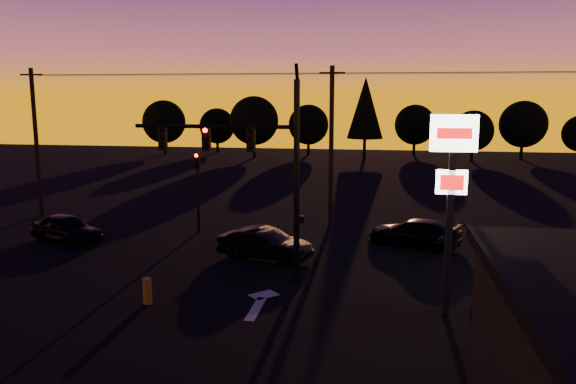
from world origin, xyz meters
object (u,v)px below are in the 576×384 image
bollard (147,291)px  car_mid (265,244)px  car_right (414,233)px  car_left (66,228)px  secondary_signal (198,180)px  traffic_signal_mast (256,159)px  suv_parked (553,348)px  pylon_sign (452,173)px

bollard → car_mid: 6.84m
car_mid → car_right: 7.67m
car_left → car_right: 17.61m
car_mid → secondary_signal: bearing=61.5°
traffic_signal_mast → bollard: traffic_signal_mast is taller
bollard → car_mid: (3.05, 6.12, 0.23)m
secondary_signal → suv_parked: 20.04m
pylon_sign → car_mid: (-7.41, 5.51, -4.21)m
traffic_signal_mast → bollard: 6.39m
traffic_signal_mast → pylon_sign: 7.52m
car_right → secondary_signal: bearing=-71.0°
car_mid → suv_parked: (9.77, -9.34, 0.06)m
car_right → suv_parked: suv_parked is taller
bollard → car_right: bearing=43.9°
secondary_signal → bollard: size_ratio=4.60×
pylon_sign → car_mid: size_ratio=1.58×
traffic_signal_mast → car_left: size_ratio=2.07×
car_left → suv_parked: 23.06m
bollard → suv_parked: suv_parked is taller
traffic_signal_mast → pylon_sign: bearing=-19.4°
pylon_sign → car_right: size_ratio=1.47×
secondary_signal → car_left: size_ratio=1.05×
bollard → traffic_signal_mast: bearing=42.7°
secondary_signal → pylon_sign: bearing=-39.8°
secondary_signal → pylon_sign: 15.75m
bollard → car_left: 10.69m
car_left → pylon_sign: bearing=-89.5°
secondary_signal → bollard: 10.97m
traffic_signal_mast → pylon_sign: (7.10, -2.49, -0.02)m
secondary_signal → pylon_sign: size_ratio=0.64×
traffic_signal_mast → car_left: traffic_signal_mast is taller
traffic_signal_mast → secondary_signal: bearing=123.2°
car_right → suv_parked: size_ratio=0.84×
car_right → car_mid: bearing=-39.2°
secondary_signal → car_right: (11.45, -1.06, -2.19)m
secondary_signal → suv_parked: bearing=-43.9°
secondary_signal → suv_parked: secondary_signal is taller
car_left → car_mid: car_mid is taller
pylon_sign → car_mid: pylon_sign is taller
bollard → car_mid: bearing=63.5°
pylon_sign → car_left: 19.78m
bollard → pylon_sign: bearing=3.3°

